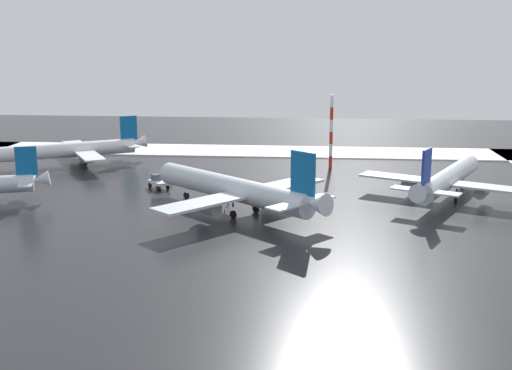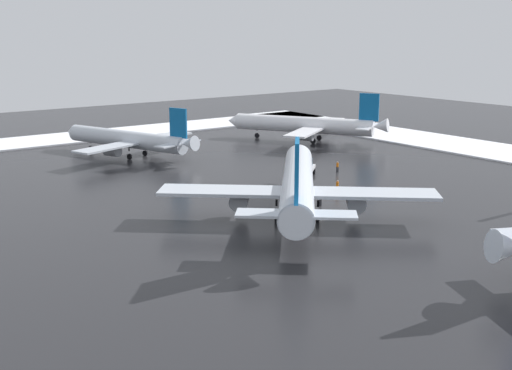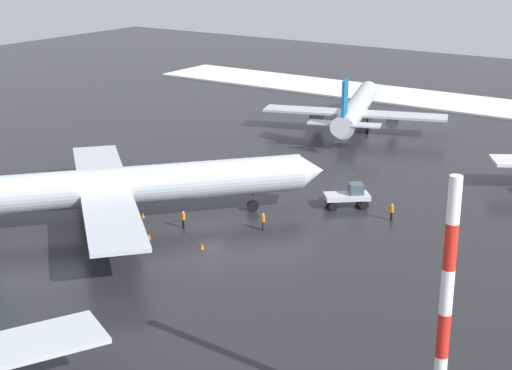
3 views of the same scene
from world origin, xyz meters
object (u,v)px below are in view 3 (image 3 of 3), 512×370
at_px(ground_crew_by_nose_gear, 263,221).
at_px(airplane_parked_starboard, 129,185).
at_px(airplane_parked_portside, 356,108).
at_px(traffic_cone_near_nose, 149,236).
at_px(traffic_cone_mid_line, 143,215).
at_px(ground_crew_mid_apron, 392,211).
at_px(traffic_cone_wingtip_side, 202,246).
at_px(pushback_tug, 349,195).
at_px(ground_crew_beside_wing, 183,218).
at_px(antenna_mast, 445,314).

bearing_deg(ground_crew_by_nose_gear, airplane_parked_starboard, 166.10).
xyz_separation_m(airplane_parked_portside, traffic_cone_near_nose, (-48.69, -3.73, -2.79)).
relative_size(traffic_cone_near_nose, traffic_cone_mid_line, 1.00).
height_order(ground_crew_mid_apron, traffic_cone_wingtip_side, ground_crew_mid_apron).
relative_size(pushback_tug, ground_crew_beside_wing, 2.88).
height_order(ground_crew_by_nose_gear, ground_crew_beside_wing, same).
bearing_deg(traffic_cone_wingtip_side, ground_crew_by_nose_gear, -15.66).
xyz_separation_m(ground_crew_beside_wing, antenna_mast, (-17.50, -32.47, 6.74)).
relative_size(airplane_parked_portside, traffic_cone_wingtip_side, 54.96).
bearing_deg(airplane_parked_portside, antenna_mast, -168.48).
relative_size(ground_crew_by_nose_gear, traffic_cone_wingtip_side, 3.11).
xyz_separation_m(airplane_parked_portside, traffic_cone_wingtip_side, (-47.81, -9.27, -2.79)).
bearing_deg(traffic_cone_mid_line, pushback_tug, -46.94).
height_order(airplane_parked_portside, antenna_mast, antenna_mast).
height_order(airplane_parked_starboard, ground_crew_mid_apron, airplane_parked_starboard).
bearing_deg(pushback_tug, airplane_parked_starboard, -174.95).
bearing_deg(airplane_parked_portside, airplane_parked_starboard, 159.90).
bearing_deg(traffic_cone_near_nose, airplane_parked_starboard, 62.01).
xyz_separation_m(airplane_parked_portside, ground_crew_by_nose_gear, (-40.85, -11.22, -2.09)).
height_order(airplane_parked_starboard, pushback_tug, airplane_parked_starboard).
bearing_deg(pushback_tug, ground_crew_mid_apron, -53.47).
height_order(ground_crew_mid_apron, traffic_cone_mid_line, ground_crew_mid_apron).
height_order(ground_crew_mid_apron, traffic_cone_near_nose, ground_crew_mid_apron).
relative_size(airplane_parked_starboard, ground_crew_beside_wing, 18.50).
bearing_deg(pushback_tug, traffic_cone_mid_line, -177.75).
xyz_separation_m(antenna_mast, traffic_cone_near_nose, (13.48, 33.33, -7.44)).
bearing_deg(antenna_mast, ground_crew_by_nose_gear, 50.47).
distance_m(ground_crew_beside_wing, traffic_cone_mid_line, 5.19).
distance_m(ground_crew_beside_wing, traffic_cone_near_nose, 4.17).
height_order(ground_crew_beside_wing, traffic_cone_near_nose, ground_crew_beside_wing).
xyz_separation_m(antenna_mast, traffic_cone_mid_line, (17.42, 37.61, -7.44)).
xyz_separation_m(airplane_parked_portside, pushback_tug, (-30.32, -14.88, -1.78)).
distance_m(pushback_tug, traffic_cone_wingtip_side, 18.39).
relative_size(traffic_cone_mid_line, traffic_cone_wingtip_side, 1.00).
relative_size(ground_crew_by_nose_gear, traffic_cone_near_nose, 3.11).
relative_size(ground_crew_beside_wing, traffic_cone_wingtip_side, 3.11).
bearing_deg(ground_crew_by_nose_gear, airplane_parked_portside, 66.61).
bearing_deg(traffic_cone_wingtip_side, antenna_mast, -117.32).
bearing_deg(pushback_tug, traffic_cone_wingtip_side, -148.61).
distance_m(airplane_parked_starboard, traffic_cone_wingtip_side, 10.65).
height_order(airplane_parked_starboard, traffic_cone_mid_line, airplane_parked_starboard).
height_order(ground_crew_by_nose_gear, antenna_mast, antenna_mast).
distance_m(ground_crew_mid_apron, ground_crew_beside_wing, 20.42).
bearing_deg(ground_crew_by_nose_gear, traffic_cone_wingtip_side, -144.41).
distance_m(pushback_tug, traffic_cone_near_nose, 21.51).
xyz_separation_m(ground_crew_mid_apron, ground_crew_by_nose_gear, (-9.32, 9.00, 0.00)).
height_order(airplane_parked_portside, traffic_cone_near_nose, airplane_parked_portside).
bearing_deg(antenna_mast, airplane_parked_starboard, 67.26).
height_order(airplane_parked_starboard, airplane_parked_portside, airplane_parked_starboard).
relative_size(airplane_parked_portside, antenna_mast, 1.96).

